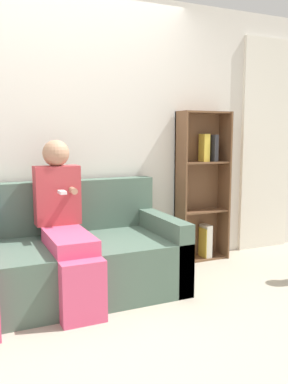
{
  "coord_description": "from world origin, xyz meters",
  "views": [
    {
      "loc": [
        -0.81,
        -2.57,
        1.29
      ],
      "look_at": [
        0.64,
        0.62,
        0.79
      ],
      "focal_mm": 38.0,
      "sensor_mm": 36.0,
      "label": 1
    }
  ],
  "objects": [
    {
      "name": "adult_seated",
      "position": [
        -0.09,
        0.47,
        0.63
      ],
      "size": [
        0.36,
        0.9,
        1.24
      ],
      "color": "#DB4C75",
      "rests_on": "ground_plane"
    },
    {
      "name": "back_wall",
      "position": [
        0.0,
        1.06,
        1.27
      ],
      "size": [
        10.0,
        0.06,
        2.55
      ],
      "color": "silver",
      "rests_on": "ground_plane"
    },
    {
      "name": "couch",
      "position": [
        -0.15,
        0.56,
        0.29
      ],
      "size": [
        1.95,
        0.93,
        0.89
      ],
      "color": "#4C6656",
      "rests_on": "ground_plane"
    },
    {
      "name": "bookshelf",
      "position": [
        1.44,
        0.94,
        0.71
      ],
      "size": [
        0.53,
        0.23,
        1.51
      ],
      "color": "brown",
      "rests_on": "ground_plane"
    },
    {
      "name": "ground_plane",
      "position": [
        0.0,
        0.0,
        0.0
      ],
      "size": [
        14.0,
        14.0,
        0.0
      ],
      "primitive_type": "plane",
      "color": "#B2A893"
    },
    {
      "name": "curtain_panel",
      "position": [
        2.31,
        1.01,
        1.16
      ],
      "size": [
        0.65,
        0.04,
        2.31
      ],
      "color": "silver",
      "rests_on": "ground_plane"
    }
  ]
}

